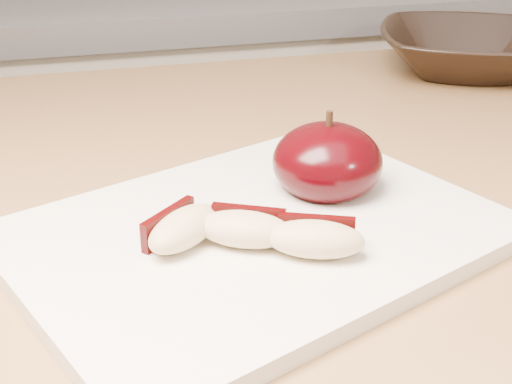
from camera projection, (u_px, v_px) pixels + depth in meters
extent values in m
cube|color=silver|center=(153.00, 238.00, 1.38)|extent=(2.40, 0.60, 0.90)
cube|color=#91643F|center=(230.00, 194.00, 0.58)|extent=(1.64, 0.64, 0.04)
cube|color=white|center=(256.00, 234.00, 0.47)|extent=(0.37, 0.33, 0.01)
ellipsoid|color=black|center=(327.00, 162.00, 0.51)|extent=(0.09, 0.09, 0.06)
cylinder|color=black|center=(329.00, 119.00, 0.50)|extent=(0.00, 0.00, 0.01)
ellipsoid|color=#D0B384|center=(184.00, 228.00, 0.44)|extent=(0.06, 0.06, 0.02)
cube|color=black|center=(168.00, 224.00, 0.45)|extent=(0.04, 0.04, 0.02)
ellipsoid|color=#D0B384|center=(244.00, 229.00, 0.44)|extent=(0.07, 0.05, 0.02)
cube|color=black|center=(249.00, 221.00, 0.45)|extent=(0.05, 0.03, 0.02)
ellipsoid|color=#D0B384|center=(315.00, 239.00, 0.43)|extent=(0.07, 0.05, 0.02)
cube|color=black|center=(316.00, 230.00, 0.44)|extent=(0.05, 0.02, 0.02)
imported|color=black|center=(467.00, 51.00, 0.82)|extent=(0.26, 0.26, 0.05)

